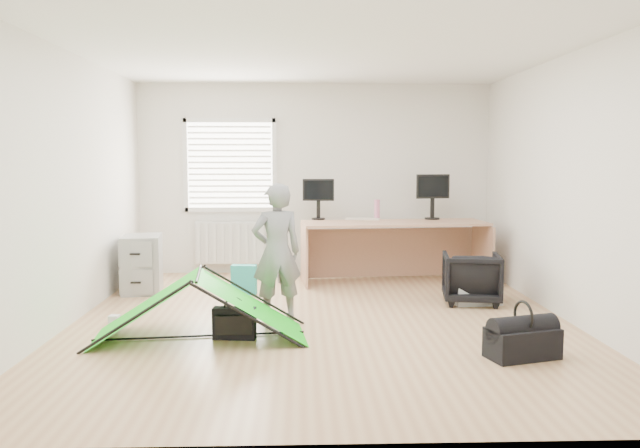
{
  "coord_description": "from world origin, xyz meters",
  "views": [
    {
      "loc": [
        -0.22,
        -6.19,
        1.64
      ],
      "look_at": [
        0.0,
        0.4,
        0.95
      ],
      "focal_mm": 35.0,
      "sensor_mm": 36.0,
      "label": 1
    }
  ],
  "objects_px": {
    "desk": "(394,253)",
    "filing_cabinet": "(142,264)",
    "thermos": "(377,209)",
    "laptop_bag": "(234,323)",
    "storage_crate": "(475,290)",
    "office_chair": "(471,278)",
    "duffel_bag": "(522,343)",
    "monitor_left": "(318,205)",
    "person": "(277,252)",
    "monitor_right": "(432,203)",
    "kite": "(199,306)"
  },
  "relations": [
    {
      "from": "filing_cabinet",
      "to": "thermos",
      "type": "relative_size",
      "value": 2.61
    },
    {
      "from": "laptop_bag",
      "to": "desk",
      "type": "bearing_deg",
      "value": 60.42
    },
    {
      "from": "monitor_left",
      "to": "laptop_bag",
      "type": "relative_size",
      "value": 1.09
    },
    {
      "from": "thermos",
      "to": "person",
      "type": "height_order",
      "value": "person"
    },
    {
      "from": "desk",
      "to": "storage_crate",
      "type": "distance_m",
      "value": 1.42
    },
    {
      "from": "person",
      "to": "storage_crate",
      "type": "xyz_separation_m",
      "value": [
        2.23,
        0.68,
        -0.55
      ]
    },
    {
      "from": "office_chair",
      "to": "monitor_right",
      "type": "bearing_deg",
      "value": -75.15
    },
    {
      "from": "monitor_left",
      "to": "laptop_bag",
      "type": "bearing_deg",
      "value": -101.01
    },
    {
      "from": "duffel_bag",
      "to": "filing_cabinet",
      "type": "bearing_deg",
      "value": 128.6
    },
    {
      "from": "filing_cabinet",
      "to": "thermos",
      "type": "height_order",
      "value": "thermos"
    },
    {
      "from": "person",
      "to": "laptop_bag",
      "type": "bearing_deg",
      "value": 45.64
    },
    {
      "from": "filing_cabinet",
      "to": "monitor_right",
      "type": "bearing_deg",
      "value": 3.65
    },
    {
      "from": "office_chair",
      "to": "duffel_bag",
      "type": "xyz_separation_m",
      "value": [
        -0.12,
        -1.97,
        -0.16
      ]
    },
    {
      "from": "laptop_bag",
      "to": "monitor_right",
      "type": "bearing_deg",
      "value": 56.37
    },
    {
      "from": "storage_crate",
      "to": "kite",
      "type": "bearing_deg",
      "value": -156.2
    },
    {
      "from": "filing_cabinet",
      "to": "monitor_left",
      "type": "bearing_deg",
      "value": 11.43
    },
    {
      "from": "monitor_right",
      "to": "storage_crate",
      "type": "bearing_deg",
      "value": -95.09
    },
    {
      "from": "monitor_right",
      "to": "thermos",
      "type": "bearing_deg",
      "value": 166.73
    },
    {
      "from": "monitor_right",
      "to": "storage_crate",
      "type": "relative_size",
      "value": 0.9
    },
    {
      "from": "thermos",
      "to": "person",
      "type": "bearing_deg",
      "value": -120.54
    },
    {
      "from": "monitor_left",
      "to": "duffel_bag",
      "type": "bearing_deg",
      "value": -59.82
    },
    {
      "from": "duffel_bag",
      "to": "thermos",
      "type": "bearing_deg",
      "value": 86.78
    },
    {
      "from": "thermos",
      "to": "kite",
      "type": "height_order",
      "value": "thermos"
    },
    {
      "from": "office_chair",
      "to": "kite",
      "type": "distance_m",
      "value": 3.15
    },
    {
      "from": "desk",
      "to": "person",
      "type": "bearing_deg",
      "value": -133.43
    },
    {
      "from": "office_chair",
      "to": "duffel_bag",
      "type": "relative_size",
      "value": 1.1
    },
    {
      "from": "person",
      "to": "laptop_bag",
      "type": "distance_m",
      "value": 0.94
    },
    {
      "from": "desk",
      "to": "storage_crate",
      "type": "relative_size",
      "value": 4.58
    },
    {
      "from": "thermos",
      "to": "laptop_bag",
      "type": "distance_m",
      "value": 3.4
    },
    {
      "from": "filing_cabinet",
      "to": "kite",
      "type": "height_order",
      "value": "filing_cabinet"
    },
    {
      "from": "filing_cabinet",
      "to": "thermos",
      "type": "bearing_deg",
      "value": 6.67
    },
    {
      "from": "desk",
      "to": "filing_cabinet",
      "type": "height_order",
      "value": "desk"
    },
    {
      "from": "monitor_right",
      "to": "office_chair",
      "type": "distance_m",
      "value": 1.68
    },
    {
      "from": "office_chair",
      "to": "person",
      "type": "bearing_deg",
      "value": 26.64
    },
    {
      "from": "monitor_right",
      "to": "person",
      "type": "xyz_separation_m",
      "value": [
        -2.05,
        -2.17,
        -0.34
      ]
    },
    {
      "from": "filing_cabinet",
      "to": "laptop_bag",
      "type": "distance_m",
      "value": 2.48
    },
    {
      "from": "thermos",
      "to": "laptop_bag",
      "type": "bearing_deg",
      "value": -120.13
    },
    {
      "from": "monitor_right",
      "to": "thermos",
      "type": "distance_m",
      "value": 0.76
    },
    {
      "from": "monitor_left",
      "to": "storage_crate",
      "type": "height_order",
      "value": "monitor_left"
    },
    {
      "from": "laptop_bag",
      "to": "duffel_bag",
      "type": "xyz_separation_m",
      "value": [
        2.44,
        -0.63,
        -0.02
      ]
    },
    {
      "from": "monitor_left",
      "to": "thermos",
      "type": "height_order",
      "value": "monitor_left"
    },
    {
      "from": "filing_cabinet",
      "to": "storage_crate",
      "type": "xyz_separation_m",
      "value": [
        3.95,
        -0.73,
        -0.21
      ]
    },
    {
      "from": "monitor_left",
      "to": "desk",
      "type": "bearing_deg",
      "value": -13.05
    },
    {
      "from": "desk",
      "to": "monitor_left",
      "type": "bearing_deg",
      "value": 156.5
    },
    {
      "from": "storage_crate",
      "to": "office_chair",
      "type": "bearing_deg",
      "value": 176.42
    },
    {
      "from": "storage_crate",
      "to": "desk",
      "type": "bearing_deg",
      "value": 122.97
    },
    {
      "from": "office_chair",
      "to": "duffel_bag",
      "type": "bearing_deg",
      "value": 95.98
    },
    {
      "from": "desk",
      "to": "thermos",
      "type": "xyz_separation_m",
      "value": [
        -0.19,
        0.34,
        0.54
      ]
    },
    {
      "from": "office_chair",
      "to": "kite",
      "type": "relative_size",
      "value": 0.33
    },
    {
      "from": "kite",
      "to": "laptop_bag",
      "type": "distance_m",
      "value": 0.36
    }
  ]
}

